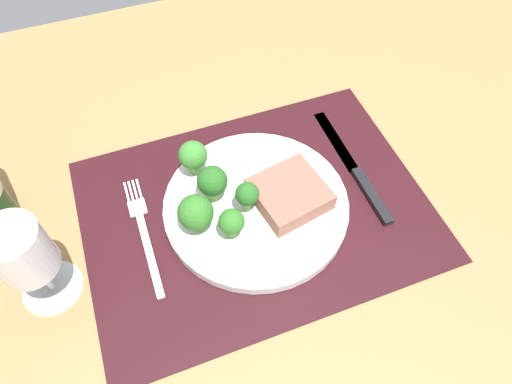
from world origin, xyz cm
name	(u,v)px	position (x,y,z in cm)	size (l,w,h in cm)	color
ground_plane	(256,215)	(0.00, 0.00, -1.50)	(140.00, 110.00, 3.00)	#996D42
placemat	(256,209)	(0.00, 0.00, 0.15)	(47.81, 35.30, 0.30)	black
plate	(256,205)	(0.00, 0.00, 1.10)	(25.76, 25.76, 1.60)	white
steak	(290,194)	(4.45, -1.20, 3.32)	(9.19, 8.91, 2.85)	#8C5647
broccoli_back_left	(193,156)	(-6.31, 8.26, 5.27)	(4.09, 4.09, 5.58)	#5B8942
broccoli_center	(196,213)	(-8.57, -0.85, 5.18)	(4.73, 4.73, 5.75)	#5B8942
broccoli_front_edge	(212,182)	(-5.12, 3.03, 5.25)	(4.19, 4.19, 5.67)	#6B994C
broccoli_near_fork	(247,195)	(-1.43, -0.52, 5.16)	(3.22, 3.22, 5.07)	#6B994C
broccoli_near_steak	(232,222)	(-4.66, -3.63, 4.86)	(3.41, 3.41, 4.85)	#5B8942
fork	(144,233)	(-15.69, 1.42, 0.55)	(2.40, 19.20, 0.50)	silver
knife	(357,173)	(16.27, 0.53, 0.60)	(1.80, 23.00, 0.80)	black
wine_glass	(23,255)	(-28.30, -2.13, 9.14)	(7.51, 7.51, 13.71)	silver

